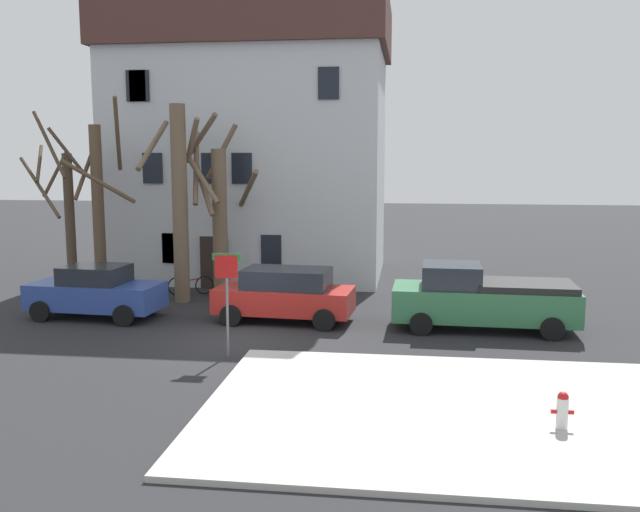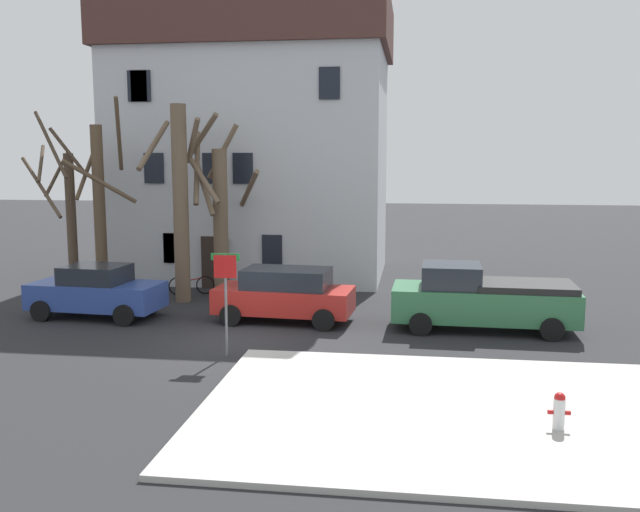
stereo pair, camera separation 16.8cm
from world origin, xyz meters
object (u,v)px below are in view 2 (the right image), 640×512
at_px(tree_bare_end, 219,213).
at_px(car_red_wagon, 285,294).
at_px(building_main, 255,138).
at_px(tree_bare_far, 181,198).
at_px(pickup_truck_green, 482,298).
at_px(tree_bare_near, 67,211).
at_px(tree_bare_mid, 100,204).
at_px(bicycle_leaning, 192,285).
at_px(fire_hydrant, 559,410).
at_px(car_blue_sedan, 96,291).
at_px(street_sign_pole, 226,285).

distance_m(tree_bare_end, car_red_wagon, 5.29).
distance_m(building_main, tree_bare_far, 6.79).
bearing_deg(car_red_wagon, pickup_truck_green, -1.61).
bearing_deg(tree_bare_near, building_main, 42.00).
bearing_deg(pickup_truck_green, building_main, 135.24).
xyz_separation_m(tree_bare_mid, bicycle_leaning, (3.38, 0.38, -3.10)).
relative_size(tree_bare_near, fire_hydrant, 9.59).
bearing_deg(car_red_wagon, car_blue_sedan, -177.73).
bearing_deg(tree_bare_mid, pickup_truck_green, -14.52).
xyz_separation_m(street_sign_pole, bicycle_leaning, (-3.57, 7.85, -1.56)).
height_order(tree_bare_near, tree_bare_mid, tree_bare_mid).
height_order(tree_bare_far, tree_bare_end, tree_bare_far).
bearing_deg(pickup_truck_green, street_sign_pole, -150.86).
relative_size(tree_bare_near, bicycle_leaning, 4.20).
bearing_deg(car_red_wagon, street_sign_pole, -101.18).
relative_size(tree_bare_near, street_sign_pole, 2.52).
distance_m(tree_bare_near, car_red_wagon, 9.99).
distance_m(building_main, tree_bare_mid, 7.69).
xyz_separation_m(tree_bare_far, car_blue_sedan, (-1.96, -2.89, -2.93)).
bearing_deg(fire_hydrant, pickup_truck_green, 95.01).
distance_m(tree_bare_near, tree_bare_far, 4.91).
xyz_separation_m(building_main, tree_bare_end, (-0.13, -5.31, -2.89)).
relative_size(building_main, street_sign_pole, 4.32).
relative_size(car_blue_sedan, pickup_truck_green, 0.79).
relative_size(pickup_truck_green, fire_hydrant, 7.69).
height_order(tree_bare_far, car_blue_sedan, tree_bare_far).
height_order(tree_bare_mid, bicycle_leaning, tree_bare_mid).
height_order(tree_bare_mid, street_sign_pole, tree_bare_mid).
bearing_deg(tree_bare_far, building_main, 78.50).
height_order(car_blue_sedan, pickup_truck_green, pickup_truck_green).
distance_m(tree_bare_end, fire_hydrant, 15.74).
height_order(car_blue_sedan, bicycle_leaning, car_blue_sedan).
xyz_separation_m(fire_hydrant, bicycle_leaning, (-11.22, 12.07, -0.13)).
distance_m(fire_hydrant, bicycle_leaning, 16.48).
height_order(building_main, pickup_truck_green, building_main).
xyz_separation_m(tree_bare_mid, street_sign_pole, (6.95, -7.47, -1.54)).
bearing_deg(tree_bare_near, car_red_wagon, -20.69).
height_order(tree_bare_end, fire_hydrant, tree_bare_end).
distance_m(car_blue_sedan, car_red_wagon, 6.26).
xyz_separation_m(tree_bare_far, street_sign_pole, (3.49, -6.68, -1.86)).
relative_size(tree_bare_near, tree_bare_far, 0.98).
bearing_deg(fire_hydrant, bicycle_leaning, 132.93).
xyz_separation_m(tree_bare_mid, car_blue_sedan, (1.50, -3.67, -2.60)).
height_order(tree_bare_near, tree_bare_end, tree_bare_near).
distance_m(car_blue_sedan, fire_hydrant, 15.37).
xyz_separation_m(tree_bare_mid, tree_bare_end, (4.60, 0.17, -0.31)).
xyz_separation_m(tree_bare_far, pickup_truck_green, (10.44, -2.81, -2.82)).
xyz_separation_m(tree_bare_mid, car_red_wagon, (7.75, -3.43, -2.57)).
height_order(tree_bare_mid, tree_bare_end, tree_bare_mid).
relative_size(tree_bare_mid, car_blue_sedan, 1.69).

